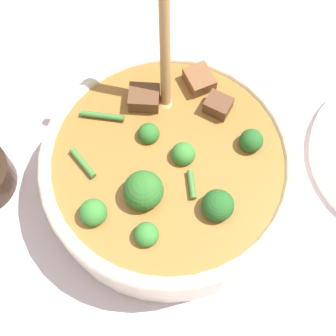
{
  "coord_description": "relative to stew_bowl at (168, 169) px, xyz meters",
  "views": [
    {
      "loc": [
        -0.22,
        0.04,
        0.56
      ],
      "look_at": [
        0.0,
        0.0,
        0.06
      ],
      "focal_mm": 50.0,
      "sensor_mm": 36.0,
      "label": 1
    }
  ],
  "objects": [
    {
      "name": "ground_plane",
      "position": [
        -0.0,
        0.0,
        -0.05
      ],
      "size": [
        4.0,
        4.0,
        0.0
      ],
      "primitive_type": "plane",
      "color": "silver"
    },
    {
      "name": "stew_bowl",
      "position": [
        0.0,
        0.0,
        0.0
      ],
      "size": [
        0.3,
        0.3,
        0.3
      ],
      "color": "beige",
      "rests_on": "ground_plane"
    }
  ]
}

